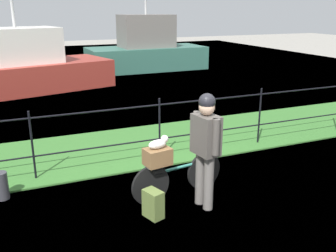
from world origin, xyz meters
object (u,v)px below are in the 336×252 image
(backpack_on_paving, at_px, (153,204))
(mooring_bollard, at_px, (1,186))
(wooden_crate, at_px, (158,157))
(bicycle_main, at_px, (177,177))
(terrier_dog, at_px, (159,143))
(moored_boat_near, at_px, (20,69))
(cyclist_person, at_px, (206,141))
(moored_boat_mid, at_px, (146,50))

(backpack_on_paving, bearing_deg, mooring_bollard, 35.48)
(wooden_crate, distance_m, mooring_bollard, 2.42)
(bicycle_main, height_order, wooden_crate, wooden_crate)
(terrier_dog, xyz_separation_m, backpack_on_paving, (-0.24, -0.37, -0.73))
(backpack_on_paving, distance_m, moored_boat_near, 9.56)
(wooden_crate, bearing_deg, cyclist_person, -32.50)
(wooden_crate, height_order, moored_boat_near, moored_boat_near)
(wooden_crate, bearing_deg, mooring_bollard, 154.67)
(moored_boat_near, bearing_deg, moored_boat_mid, 26.89)
(backpack_on_paving, xyz_separation_m, moored_boat_near, (-1.29, 9.45, 0.58))
(terrier_dog, height_order, moored_boat_near, moored_boat_near)
(wooden_crate, height_order, mooring_bollard, wooden_crate)
(bicycle_main, xyz_separation_m, backpack_on_paving, (-0.55, -0.42, -0.12))
(moored_boat_mid, bearing_deg, cyclist_person, -106.12)
(bicycle_main, distance_m, terrier_dog, 0.68)
(cyclist_person, height_order, mooring_bollard, cyclist_person)
(backpack_on_paving, height_order, mooring_bollard, mooring_bollard)
(cyclist_person, relative_size, backpack_on_paving, 4.21)
(mooring_bollard, bearing_deg, bicycle_main, -21.17)
(bicycle_main, distance_m, moored_boat_near, 9.23)
(wooden_crate, xyz_separation_m, moored_boat_near, (-1.50, 9.08, 0.05))
(moored_boat_mid, bearing_deg, backpack_on_paving, -109.45)
(wooden_crate, relative_size, backpack_on_paving, 0.93)
(backpack_on_paving, distance_m, mooring_bollard, 2.36)
(moored_boat_near, relative_size, moored_boat_mid, 1.20)
(bicycle_main, height_order, moored_boat_near, moored_boat_near)
(cyclist_person, distance_m, moored_boat_mid, 12.81)
(terrier_dog, bearing_deg, moored_boat_mid, 71.01)
(backpack_on_paving, bearing_deg, wooden_crate, -48.82)
(cyclist_person, bearing_deg, moored_boat_near, 102.40)
(backpack_on_paving, xyz_separation_m, moored_boat_mid, (4.35, 12.31, 0.69))
(backpack_on_paving, bearing_deg, bicycle_main, -71.39)
(terrier_dog, bearing_deg, cyclist_person, -33.91)
(backpack_on_paving, bearing_deg, moored_boat_mid, -38.24)
(moored_boat_near, bearing_deg, bicycle_main, -78.48)
(wooden_crate, height_order, moored_boat_mid, moored_boat_mid)
(terrier_dog, relative_size, moored_boat_mid, 0.06)
(bicycle_main, bearing_deg, terrier_dog, -171.24)
(moored_boat_near, bearing_deg, mooring_bollard, -94.47)
(backpack_on_paving, distance_m, moored_boat_mid, 13.08)
(wooden_crate, xyz_separation_m, backpack_on_paving, (-0.21, -0.37, -0.53))
(moored_boat_mid, bearing_deg, wooden_crate, -109.09)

